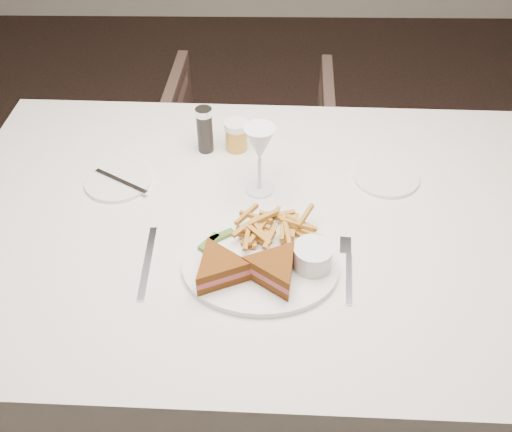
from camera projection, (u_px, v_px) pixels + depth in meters
The scene contains 4 objects.
ground at pixel (235, 315), 2.02m from camera, with size 5.00×5.00×0.00m, color black.
table at pixel (256, 319), 1.54m from camera, with size 1.42×0.95×0.75m, color silver.
chair_far at pixel (250, 145), 2.22m from camera, with size 0.62×0.58×0.64m, color #4C362E.
table_setting at pixel (259, 223), 1.22m from camera, with size 0.81×0.64×0.18m.
Camera 1 is at (0.09, -1.24, 1.63)m, focal length 40.00 mm.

